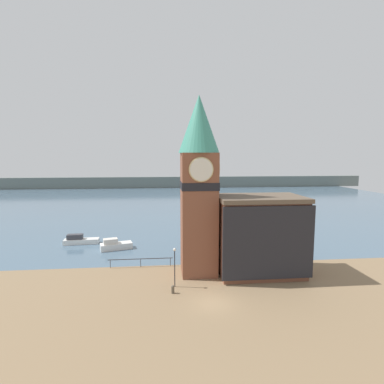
{
  "coord_description": "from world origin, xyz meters",
  "views": [
    {
      "loc": [
        -4.73,
        -27.23,
        14.07
      ],
      "look_at": [
        -1.51,
        5.83,
        10.17
      ],
      "focal_mm": 28.0,
      "sensor_mm": 36.0,
      "label": 1
    }
  ],
  "objects_px": {
    "lamp_post": "(175,260)",
    "clock_tower": "(199,181)",
    "pier_building": "(259,235)",
    "boat_far": "(80,240)",
    "mooring_bollard_near": "(173,289)",
    "boat_near": "(115,245)"
  },
  "relations": [
    {
      "from": "mooring_bollard_near",
      "to": "boat_far",
      "type": "bearing_deg",
      "value": 126.79
    },
    {
      "from": "boat_near",
      "to": "boat_far",
      "type": "bearing_deg",
      "value": 133.93
    },
    {
      "from": "clock_tower",
      "to": "boat_near",
      "type": "xyz_separation_m",
      "value": [
        -11.64,
        10.45,
        -10.61
      ]
    },
    {
      "from": "clock_tower",
      "to": "boat_far",
      "type": "relative_size",
      "value": 3.81
    },
    {
      "from": "clock_tower",
      "to": "boat_near",
      "type": "height_order",
      "value": "clock_tower"
    },
    {
      "from": "clock_tower",
      "to": "lamp_post",
      "type": "height_order",
      "value": "clock_tower"
    },
    {
      "from": "pier_building",
      "to": "lamp_post",
      "type": "bearing_deg",
      "value": -163.82
    },
    {
      "from": "pier_building",
      "to": "boat_near",
      "type": "bearing_deg",
      "value": 149.39
    },
    {
      "from": "clock_tower",
      "to": "lamp_post",
      "type": "xyz_separation_m",
      "value": [
        -3.07,
        -3.75,
        -8.26
      ]
    },
    {
      "from": "boat_far",
      "to": "mooring_bollard_near",
      "type": "bearing_deg",
      "value": -56.74
    },
    {
      "from": "pier_building",
      "to": "lamp_post",
      "type": "relative_size",
      "value": 2.38
    },
    {
      "from": "boat_near",
      "to": "lamp_post",
      "type": "height_order",
      "value": "lamp_post"
    },
    {
      "from": "mooring_bollard_near",
      "to": "pier_building",
      "type": "bearing_deg",
      "value": 23.34
    },
    {
      "from": "clock_tower",
      "to": "pier_building",
      "type": "distance_m",
      "value": 9.8
    },
    {
      "from": "boat_far",
      "to": "lamp_post",
      "type": "distance_m",
      "value": 23.22
    },
    {
      "from": "pier_building",
      "to": "boat_near",
      "type": "height_order",
      "value": "pier_building"
    },
    {
      "from": "lamp_post",
      "to": "clock_tower",
      "type": "bearing_deg",
      "value": 50.71
    },
    {
      "from": "boat_near",
      "to": "boat_far",
      "type": "xyz_separation_m",
      "value": [
        -6.18,
        3.57,
        -0.06
      ]
    },
    {
      "from": "pier_building",
      "to": "boat_near",
      "type": "xyz_separation_m",
      "value": [
        -18.93,
        11.2,
        -4.09
      ]
    },
    {
      "from": "boat_far",
      "to": "mooring_bollard_near",
      "type": "distance_m",
      "value": 24.17
    },
    {
      "from": "pier_building",
      "to": "mooring_bollard_near",
      "type": "distance_m",
      "value": 12.34
    },
    {
      "from": "boat_near",
      "to": "mooring_bollard_near",
      "type": "relative_size",
      "value": 5.81
    }
  ]
}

